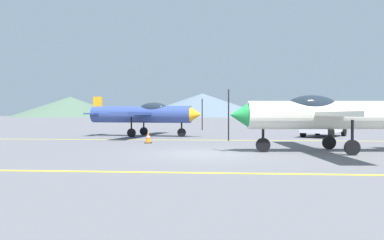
{
  "coord_description": "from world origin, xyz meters",
  "views": [
    {
      "loc": [
        0.52,
        -14.08,
        1.57
      ],
      "look_at": [
        -1.0,
        6.0,
        1.2
      ],
      "focal_mm": 33.93,
      "sensor_mm": 36.0,
      "label": 1
    }
  ],
  "objects_px": {
    "airplane_mid": "(145,114)",
    "airplane_near": "(327,114)",
    "traffic_cone_front": "(148,138)",
    "car_sedan": "(324,124)"
  },
  "relations": [
    {
      "from": "airplane_near",
      "to": "car_sedan",
      "type": "bearing_deg",
      "value": 74.9
    },
    {
      "from": "airplane_mid",
      "to": "airplane_near",
      "type": "bearing_deg",
      "value": -44.97
    },
    {
      "from": "traffic_cone_front",
      "to": "airplane_near",
      "type": "bearing_deg",
      "value": -25.32
    },
    {
      "from": "traffic_cone_front",
      "to": "airplane_mid",
      "type": "bearing_deg",
      "value": 103.42
    },
    {
      "from": "airplane_near",
      "to": "traffic_cone_front",
      "type": "xyz_separation_m",
      "value": [
        -8.08,
        3.83,
        -1.26
      ]
    },
    {
      "from": "car_sedan",
      "to": "airplane_near",
      "type": "bearing_deg",
      "value": -105.1
    },
    {
      "from": "airplane_near",
      "to": "car_sedan",
      "type": "xyz_separation_m",
      "value": [
        2.69,
        9.95,
        -0.7
      ]
    },
    {
      "from": "airplane_near",
      "to": "car_sedan",
      "type": "relative_size",
      "value": 2.0
    },
    {
      "from": "airplane_mid",
      "to": "traffic_cone_front",
      "type": "bearing_deg",
      "value": -76.58
    },
    {
      "from": "airplane_near",
      "to": "traffic_cone_front",
      "type": "relative_size",
      "value": 15.53
    }
  ]
}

